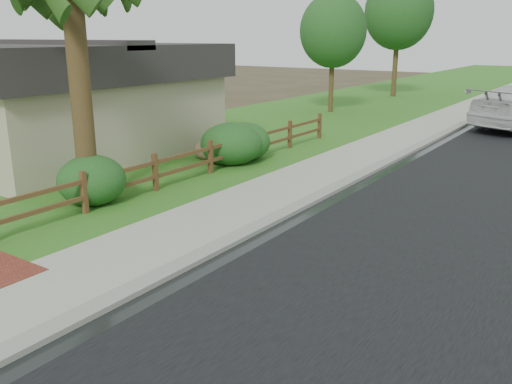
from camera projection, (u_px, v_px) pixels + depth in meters
The scene contains 12 objects.
ground at pixel (92, 299), 8.94m from camera, with size 120.00×120.00×0.00m, color #3D3521.
sidewalk at pixel (492, 98), 37.19m from camera, with size 2.20×90.00×0.10m, color #9A9886.
grass_strip at pixel (464, 97), 38.22m from camera, with size 1.60×90.00×0.06m, color #29601B.
lawn_near at pixel (393, 93), 41.04m from camera, with size 9.00×90.00×0.04m, color #29601B.
ranch_fence at pixel (185, 163), 15.79m from camera, with size 0.12×16.92×1.10m.
house at pixel (42, 95), 19.87m from camera, with size 10.60×9.60×4.05m.
boulder at pixel (206, 150), 18.86m from camera, with size 1.02×0.76×0.68m, color brown.
shrub_a at pixel (92, 180), 13.75m from camera, with size 1.72×1.72×1.29m, color #174118.
shrub_c at pixel (244, 142), 18.64m from camera, with size 1.84×1.84×1.33m, color #174118.
shrub_d at pixel (231, 144), 18.06m from camera, with size 2.08×2.08×1.42m, color #174118.
tree_near_left at pixel (333, 31), 29.39m from camera, with size 3.64×3.64×6.45m.
tree_mid_left at pixel (399, 12), 36.81m from camera, with size 4.64×4.64×8.29m.
Camera 1 is at (6.81, -5.15, 4.19)m, focal length 38.00 mm.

